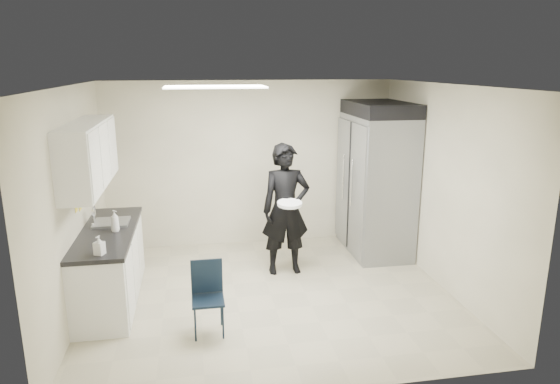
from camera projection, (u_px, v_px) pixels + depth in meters
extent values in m
plane|color=tan|center=(271.00, 295.00, 6.32)|extent=(4.50, 4.50, 0.00)
plane|color=white|center=(270.00, 85.00, 5.67)|extent=(4.50, 4.50, 0.00)
plane|color=beige|center=(251.00, 164.00, 7.90)|extent=(4.50, 0.00, 4.50)
plane|color=beige|center=(73.00, 204.00, 5.62)|extent=(0.00, 4.00, 4.00)
plane|color=beige|center=(444.00, 188.00, 6.37)|extent=(0.00, 4.00, 4.00)
cube|color=white|center=(215.00, 87.00, 5.96)|extent=(1.20, 0.60, 0.02)
cube|color=silver|center=(110.00, 267.00, 6.08)|extent=(0.60, 1.90, 0.86)
cube|color=black|center=(107.00, 232.00, 5.96)|extent=(0.64, 1.95, 0.05)
cube|color=gray|center=(112.00, 227.00, 6.21)|extent=(0.42, 0.40, 0.14)
cylinder|color=silver|center=(94.00, 216.00, 6.14)|extent=(0.02, 0.02, 0.24)
cube|color=silver|center=(88.00, 155.00, 5.71)|extent=(0.35, 1.80, 0.75)
cube|color=black|center=(101.00, 155.00, 6.85)|extent=(0.22, 0.30, 0.35)
cube|color=yellow|center=(76.00, 209.00, 5.73)|extent=(0.00, 0.12, 0.07)
cube|color=yellow|center=(80.00, 207.00, 5.94)|extent=(0.00, 0.12, 0.07)
cube|color=gray|center=(376.00, 185.00, 7.58)|extent=(0.80, 1.35, 2.10)
cube|color=black|center=(380.00, 109.00, 7.29)|extent=(0.80, 1.35, 0.20)
cube|color=black|center=(208.00, 300.00, 5.33)|extent=(0.34, 0.34, 0.77)
imported|color=black|center=(286.00, 209.00, 6.81)|extent=(0.68, 0.46, 1.81)
cylinder|color=white|center=(290.00, 204.00, 6.54)|extent=(0.33, 0.33, 0.04)
imported|color=white|center=(115.00, 221.00, 5.88)|extent=(0.14, 0.14, 0.26)
imported|color=#AFB0BC|center=(99.00, 245.00, 5.17)|extent=(0.12, 0.12, 0.20)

